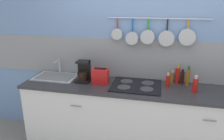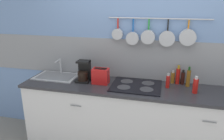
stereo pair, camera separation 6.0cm
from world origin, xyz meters
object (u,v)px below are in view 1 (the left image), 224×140
object	(u,v)px
bottle_hot_sauce	(172,77)
toaster	(100,76)
bottle_sesame_oil	(168,81)
bottle_dish_soap	(195,85)
bottle_vinegar	(182,77)
bottle_cooking_wine	(188,77)
bottle_olive_oil	(177,75)
coffee_maker	(83,73)

from	to	relation	value
bottle_hot_sauce	toaster	bearing A→B (deg)	-165.34
bottle_sesame_oil	bottle_dish_soap	world-z (taller)	bottle_dish_soap
bottle_sesame_oil	bottle_vinegar	world-z (taller)	bottle_vinegar
bottle_sesame_oil	bottle_cooking_wine	size ratio (longest dim) A/B	0.73
bottle_sesame_oil	bottle_hot_sauce	bearing A→B (deg)	71.21
toaster	bottle_olive_oil	xyz separation A→B (m)	(0.97, 0.23, 0.01)
toaster	bottle_olive_oil	size ratio (longest dim) A/B	0.91
bottle_sesame_oil	bottle_hot_sauce	xyz separation A→B (m)	(0.06, 0.18, -0.01)
bottle_olive_oil	bottle_cooking_wine	bearing A→B (deg)	-27.16
bottle_sesame_oil	bottle_olive_oil	xyz separation A→B (m)	(0.12, 0.17, 0.03)
bottle_vinegar	bottle_hot_sauce	bearing A→B (deg)	176.85
toaster	bottle_hot_sauce	bearing A→B (deg)	14.66
bottle_cooking_wine	bottle_hot_sauce	bearing A→B (deg)	158.99
coffee_maker	bottle_vinegar	xyz separation A→B (m)	(1.27, 0.20, -0.03)
coffee_maker	bottle_vinegar	world-z (taller)	coffee_maker
bottle_vinegar	bottle_cooking_wine	world-z (taller)	bottle_cooking_wine
bottle_sesame_oil	bottle_dish_soap	xyz separation A→B (m)	(0.31, -0.09, 0.01)
coffee_maker	bottle_cooking_wine	bearing A→B (deg)	5.73
bottle_hot_sauce	bottle_olive_oil	xyz separation A→B (m)	(0.06, -0.01, 0.03)
coffee_maker	bottle_cooking_wine	world-z (taller)	coffee_maker
coffee_maker	bottle_dish_soap	world-z (taller)	coffee_maker
bottle_olive_oil	coffee_maker	bearing A→B (deg)	-170.76
toaster	bottle_hot_sauce	distance (m)	0.94
coffee_maker	bottle_hot_sauce	distance (m)	1.17
coffee_maker	bottle_hot_sauce	xyz separation A→B (m)	(1.15, 0.20, -0.04)
bottle_olive_oil	bottle_vinegar	size ratio (longest dim) A/B	1.30
coffee_maker	bottle_dish_soap	xyz separation A→B (m)	(1.40, -0.06, -0.02)
toaster	bottle_dish_soap	world-z (taller)	bottle_dish_soap
coffee_maker	bottle_dish_soap	bearing A→B (deg)	-2.43
coffee_maker	bottle_sesame_oil	world-z (taller)	coffee_maker
bottle_cooking_wine	bottle_dish_soap	size ratio (longest dim) A/B	1.23
toaster	bottle_sesame_oil	world-z (taller)	toaster
bottle_olive_oil	bottle_vinegar	distance (m)	0.07
bottle_sesame_oil	bottle_vinegar	distance (m)	0.25
coffee_maker	bottle_olive_oil	bearing A→B (deg)	9.24
coffee_maker	bottle_dish_soap	size ratio (longest dim) A/B	1.35
bottle_dish_soap	coffee_maker	bearing A→B (deg)	177.57
coffee_maker	bottle_olive_oil	size ratio (longest dim) A/B	1.13
bottle_sesame_oil	bottle_dish_soap	bearing A→B (deg)	-15.75
coffee_maker	bottle_hot_sauce	bearing A→B (deg)	10.11
bottle_vinegar	toaster	bearing A→B (deg)	-167.40
toaster	bottle_cooking_wine	world-z (taller)	bottle_cooking_wine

